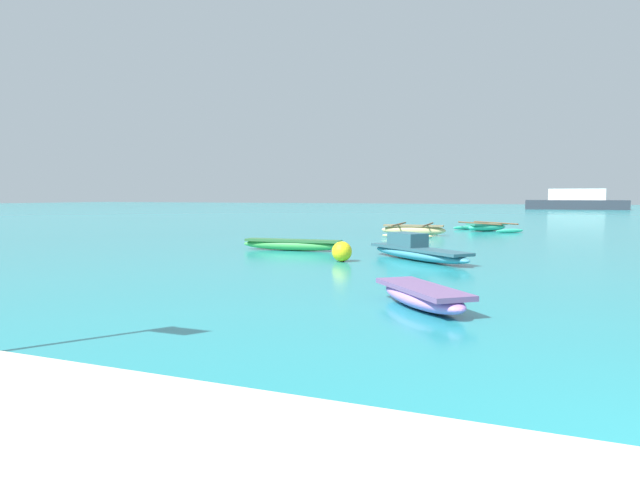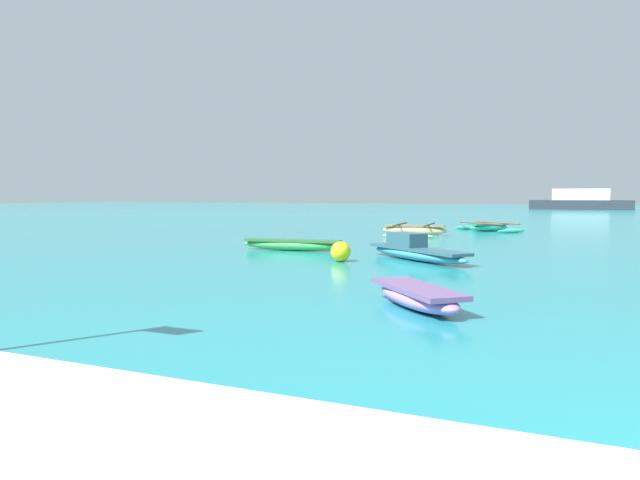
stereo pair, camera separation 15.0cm
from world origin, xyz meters
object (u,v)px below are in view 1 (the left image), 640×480
Objects in this scene: mooring_buoy_0 at (342,251)px; distant_ferry at (576,201)px; moored_boat_1 at (422,296)px; moored_boat_3 at (487,227)px; moored_boat_0 at (416,251)px; moored_boat_2 at (413,230)px; moored_boat_4 at (293,244)px.

mooring_buoy_0 is 65.52m from distant_ferry.
moored_boat_1 is 20.78m from moored_boat_3.
moored_boat_3 reaches higher than moored_boat_1.
moored_boat_2 is at bearing 144.01° from moored_boat_0.
moored_boat_4 is at bearing -154.32° from moored_boat_0.
moored_boat_4 is at bearing -107.56° from moored_boat_2.
moored_boat_3 is (2.65, 4.63, -0.04)m from moored_boat_2.
distant_ferry is at bearing 76.69° from moored_boat_4.
moored_boat_4 is 6.43× the size of mooring_buoy_0.
distant_ferry is (5.22, 49.85, 0.87)m from moored_boat_3.
mooring_buoy_0 is at bearing 171.33° from moored_boat_1.
moored_boat_1 is 0.62× the size of moored_boat_2.
distant_ferry reaches higher than mooring_buoy_0.
moored_boat_1 is 16.60m from moored_boat_2.
moored_boat_2 reaches higher than moored_boat_3.
moored_boat_1 is at bearing -80.13° from moored_boat_2.
distant_ferry reaches higher than moored_boat_4.
mooring_buoy_0 is (-2.06, -15.26, 0.07)m from moored_boat_3.
moored_boat_3 is at bearing 56.00° from moored_boat_2.
moored_boat_0 reaches higher than moored_boat_2.
moored_boat_2 is at bearing -98.22° from distant_ferry.
moored_boat_0 is at bearing 34.02° from mooring_buoy_0.
moored_boat_1 is 6.46m from mooring_buoy_0.
moored_boat_2 is at bearing 72.23° from moored_boat_4.
moored_boat_2 is 0.98× the size of moored_boat_3.
mooring_buoy_0 is (-3.44, 5.47, 0.08)m from moored_boat_1.
moored_boat_2 is 1.01× the size of moored_boat_4.
moored_boat_1 is at bearing -134.84° from moored_boat_3.
distant_ferry reaches higher than moored_boat_1.
distant_ferry is at bearing 136.09° from moored_boat_1.
moored_boat_1 is 0.18× the size of distant_ferry.
mooring_buoy_0 is (-1.77, -1.19, 0.02)m from moored_boat_0.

